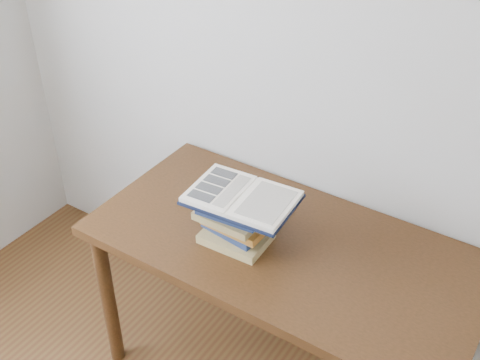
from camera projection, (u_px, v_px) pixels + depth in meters
The scene contains 3 objects.
desk at pixel (283, 263), 2.19m from camera, with size 1.40×0.70×0.75m.
book_stack at pixel (235, 219), 2.10m from camera, with size 0.25×0.19×0.18m.
open_book at pixel (242, 197), 2.03m from camera, with size 0.38×0.28×0.03m.
Camera 1 is at (0.65, -0.06, 2.16)m, focal length 45.00 mm.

